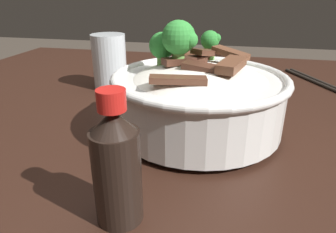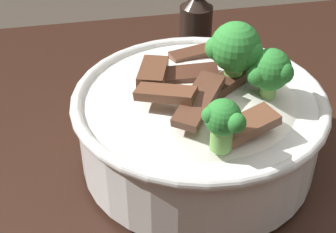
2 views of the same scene
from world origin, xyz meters
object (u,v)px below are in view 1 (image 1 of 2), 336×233
(rice_bowl, at_px, (198,94))
(chopsticks_pair, at_px, (316,81))
(drinking_glass, at_px, (110,65))
(soy_sauce_bottle, at_px, (117,166))

(rice_bowl, height_order, chopsticks_pair, rice_bowl)
(drinking_glass, xyz_separation_m, chopsticks_pair, (0.45, 0.13, -0.05))
(drinking_glass, height_order, chopsticks_pair, drinking_glass)
(drinking_glass, bearing_deg, soy_sauce_bottle, -66.67)
(drinking_glass, bearing_deg, rice_bowl, -39.88)
(chopsticks_pair, distance_m, soy_sauce_bottle, 0.59)
(rice_bowl, bearing_deg, soy_sauce_bottle, -103.31)
(chopsticks_pair, bearing_deg, rice_bowl, -127.59)
(chopsticks_pair, relative_size, soy_sauce_bottle, 1.56)
(rice_bowl, relative_size, drinking_glass, 2.23)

